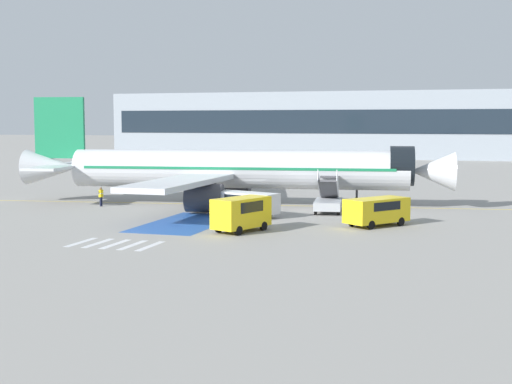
{
  "coord_description": "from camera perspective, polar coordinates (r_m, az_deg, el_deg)",
  "views": [
    {
      "loc": [
        18.95,
        -61.05,
        7.6
      ],
      "look_at": [
        0.61,
        -1.56,
        1.46
      ],
      "focal_mm": 50.0,
      "sensor_mm": 36.0,
      "label": 1
    }
  ],
  "objects": [
    {
      "name": "apron_walkway_bar_1",
      "position": [
        45.96,
        -12.51,
        -4.01
      ],
      "size": [
        0.44,
        3.6,
        0.01
      ],
      "primitive_type": "cube",
      "color": "silver",
      "rests_on": "ground_plane"
    },
    {
      "name": "service_van_1",
      "position": [
        49.37,
        -1.19,
        -1.58
      ],
      "size": [
        3.43,
        4.79,
        2.37
      ],
      "rotation": [
        0.0,
        0.0,
        2.76
      ],
      "color": "yellow",
      "rests_on": "ground_plane"
    },
    {
      "name": "service_van_2",
      "position": [
        57.4,
        -0.79,
        -0.79
      ],
      "size": [
        5.82,
        3.57,
        1.95
      ],
      "rotation": [
        0.0,
        0.0,
        1.23
      ],
      "color": "silver",
      "rests_on": "ground_plane"
    },
    {
      "name": "fuel_tanker",
      "position": [
        88.26,
        -0.19,
        1.79
      ],
      "size": [
        8.94,
        2.96,
        3.36
      ],
      "rotation": [
        0.0,
        0.0,
        1.53
      ],
      "color": "#38383D",
      "rests_on": "ground_plane"
    },
    {
      "name": "service_van_0",
      "position": [
        52.74,
        9.63,
        -1.38
      ],
      "size": [
        4.63,
        5.19,
        2.05
      ],
      "rotation": [
        0.0,
        0.0,
        5.64
      ],
      "color": "yellow",
      "rests_on": "ground_plane"
    },
    {
      "name": "terminal_building",
      "position": [
        154.26,
        6.42,
        5.36
      ],
      "size": [
        99.82,
        12.1,
        13.9
      ],
      "color": "#89939E",
      "rests_on": "ground_plane"
    },
    {
      "name": "ground_crew_1",
      "position": [
        62.67,
        -4.18,
        -0.43
      ],
      "size": [
        0.48,
        0.45,
        1.72
      ],
      "rotation": [
        0.0,
        0.0,
        3.84
      ],
      "color": "#2D2D33",
      "rests_on": "ground_plane"
    },
    {
      "name": "apron_walkway_bar_0",
      "position": [
        46.56,
        -13.8,
        -3.92
      ],
      "size": [
        0.44,
        3.6,
        0.01
      ],
      "primitive_type": "cube",
      "color": "silver",
      "rests_on": "ground_plane"
    },
    {
      "name": "ground_plane",
      "position": [
        64.38,
        -0.11,
        -1.15
      ],
      "size": [
        600.0,
        600.0,
        0.0
      ],
      "primitive_type": "plane",
      "color": "gray"
    },
    {
      "name": "airliner",
      "position": [
        65.41,
        -2.03,
        1.77
      ],
      "size": [
        39.96,
        32.74,
        9.92
      ],
      "rotation": [
        0.0,
        0.0,
        -1.43
      ],
      "color": "silver",
      "rests_on": "ground_plane"
    },
    {
      "name": "apron_walkway_bar_3",
      "position": [
        44.83,
        -9.84,
        -4.21
      ],
      "size": [
        0.44,
        3.6,
        0.01
      ],
      "primitive_type": "cube",
      "color": "silver",
      "rests_on": "ground_plane"
    },
    {
      "name": "boarding_stairs_forward",
      "position": [
        60.24,
        5.8,
        -0.73
      ],
      "size": [
        2.87,
        5.45,
        3.74
      ],
      "rotation": [
        0.0,
        0.0,
        0.14
      ],
      "color": "#ADB2BA",
      "rests_on": "ground_plane"
    },
    {
      "name": "apron_stand_patch_blue",
      "position": [
        54.06,
        -5.59,
        -2.47
      ],
      "size": [
        5.36,
        11.48,
        0.01
      ],
      "primitive_type": "cube",
      "color": "#2856A8",
      "rests_on": "ground_plane"
    },
    {
      "name": "apron_walkway_bar_2",
      "position": [
        45.38,
        -11.19,
        -4.11
      ],
      "size": [
        0.44,
        3.6,
        0.01
      ],
      "primitive_type": "cube",
      "color": "silver",
      "rests_on": "ground_plane"
    },
    {
      "name": "apron_walkway_bar_4",
      "position": [
        44.3,
        -8.45,
        -4.3
      ],
      "size": [
        0.44,
        3.6,
        0.01
      ],
      "primitive_type": "cube",
      "color": "silver",
      "rests_on": "ground_plane"
    },
    {
      "name": "apron_leadline_yellow",
      "position": [
        65.57,
        -1.41,
        -1.02
      ],
      "size": [
        74.04,
        10.95,
        0.01
      ],
      "primitive_type": "cube",
      "rotation": [
        0.0,
        0.0,
        -1.43
      ],
      "color": "gold",
      "rests_on": "ground_plane"
    },
    {
      "name": "ground_crew_0",
      "position": [
        65.72,
        -12.3,
        -0.26
      ],
      "size": [
        0.27,
        0.45,
        1.73
      ],
      "rotation": [
        0.0,
        0.0,
        1.46
      ],
      "color": "#191E38",
      "rests_on": "ground_plane"
    }
  ]
}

